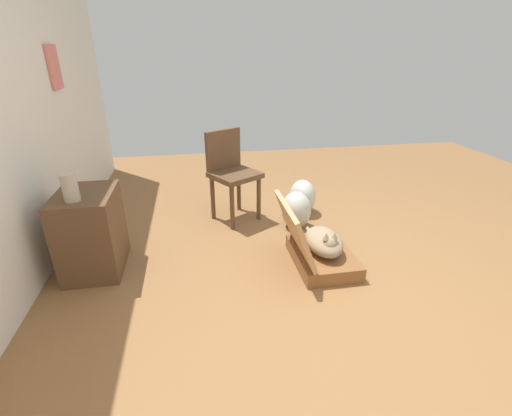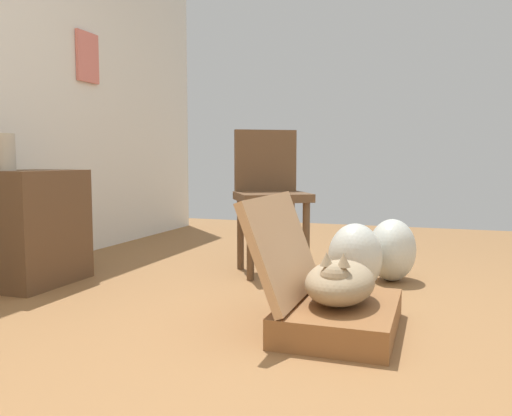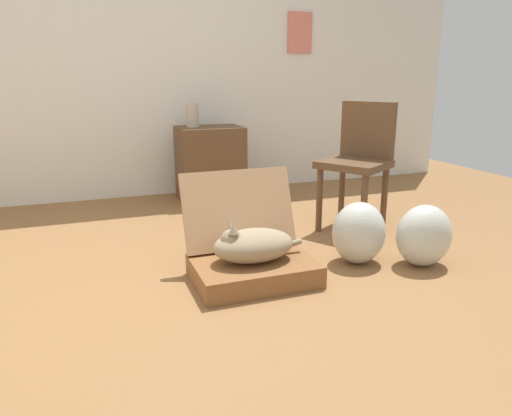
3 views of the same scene
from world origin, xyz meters
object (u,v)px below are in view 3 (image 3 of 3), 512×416
(plastic_bag_white, at_px, (359,233))
(plastic_bag_clear, at_px, (424,236))
(suitcase_base, at_px, (254,271))
(cat, at_px, (252,245))
(side_table, at_px, (210,164))
(vase_tall, at_px, (192,115))
(chair, at_px, (358,159))

(plastic_bag_white, height_order, plastic_bag_clear, plastic_bag_white)
(suitcase_base, relative_size, plastic_bag_white, 1.74)
(plastic_bag_clear, bearing_deg, cat, 172.75)
(side_table, bearing_deg, suitcase_base, -97.96)
(plastic_bag_clear, xyz_separation_m, vase_tall, (-0.89, 1.97, 0.57))
(plastic_bag_clear, relative_size, side_table, 0.56)
(suitcase_base, distance_m, vase_tall, 1.97)
(cat, bearing_deg, suitcase_base, -2.35)
(side_table, bearing_deg, chair, -57.09)
(cat, bearing_deg, plastic_bag_white, 3.19)
(cat, xyz_separation_m, plastic_bag_clear, (1.01, -0.13, -0.03))
(vase_tall, bearing_deg, plastic_bag_clear, -65.68)
(suitcase_base, bearing_deg, side_table, 82.04)
(cat, bearing_deg, vase_tall, 86.16)
(plastic_bag_white, bearing_deg, plastic_bag_clear, -26.68)
(cat, bearing_deg, chair, 31.46)
(vase_tall, xyz_separation_m, chair, (0.90, -1.21, -0.24))
(plastic_bag_white, xyz_separation_m, vase_tall, (-0.56, 1.80, 0.56))
(plastic_bag_clear, relative_size, chair, 0.40)
(side_table, xyz_separation_m, chair, (0.76, -1.18, 0.18))
(chair, bearing_deg, side_table, -178.20)
(suitcase_base, relative_size, chair, 0.72)
(cat, relative_size, vase_tall, 2.60)
(plastic_bag_clear, distance_m, chair, 0.82)
(side_table, height_order, chair, chair)
(cat, height_order, plastic_bag_clear, plastic_bag_clear)
(suitcase_base, bearing_deg, plastic_bag_clear, -7.29)
(vase_tall, bearing_deg, chair, -53.28)
(suitcase_base, bearing_deg, chair, 31.70)
(suitcase_base, height_order, cat, cat)
(side_table, height_order, vase_tall, vase_tall)
(suitcase_base, xyz_separation_m, plastic_bag_white, (0.67, 0.04, 0.13))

